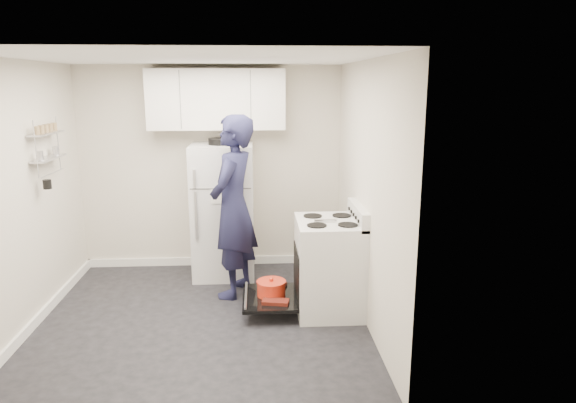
{
  "coord_description": "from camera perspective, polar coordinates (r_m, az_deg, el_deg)",
  "views": [
    {
      "loc": [
        0.56,
        -4.74,
        2.28
      ],
      "look_at": [
        0.89,
        0.6,
        1.05
      ],
      "focal_mm": 32.0,
      "sensor_mm": 36.0,
      "label": 1
    }
  ],
  "objects": [
    {
      "name": "person",
      "position": [
        5.54,
        -6.11,
        -0.62
      ],
      "size": [
        0.68,
        0.83,
        1.97
      ],
      "primitive_type": "imported",
      "rotation": [
        0.0,
        0.0,
        -1.9
      ],
      "color": "#191A38",
      "rests_on": "ground"
    },
    {
      "name": "electric_range",
      "position": [
        5.26,
        4.43,
        -7.23
      ],
      "size": [
        0.66,
        0.76,
        1.1
      ],
      "color": "silver",
      "rests_on": "ground"
    },
    {
      "name": "open_oven_door",
      "position": [
        5.33,
        -1.94,
        -10.12
      ],
      "size": [
        0.55,
        0.72,
        0.23
      ],
      "color": "black",
      "rests_on": "ground"
    },
    {
      "name": "upper_cabinets",
      "position": [
        6.19,
        -7.94,
        11.18
      ],
      "size": [
        1.6,
        0.33,
        0.7
      ],
      "primitive_type": "cube",
      "color": "silver",
      "rests_on": "room"
    },
    {
      "name": "room",
      "position": [
        4.92,
        -10.29,
        0.15
      ],
      "size": [
        3.21,
        3.21,
        2.51
      ],
      "color": "black",
      "rests_on": "ground"
    },
    {
      "name": "wall_shelf_rack",
      "position": [
        5.65,
        -25.18,
        5.6
      ],
      "size": [
        0.14,
        0.6,
        0.61
      ],
      "color": "#B2B2B7",
      "rests_on": "room"
    },
    {
      "name": "refrigerator",
      "position": [
        6.18,
        -7.21,
        -0.97
      ],
      "size": [
        0.72,
        0.74,
        1.66
      ],
      "color": "silver",
      "rests_on": "ground"
    }
  ]
}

